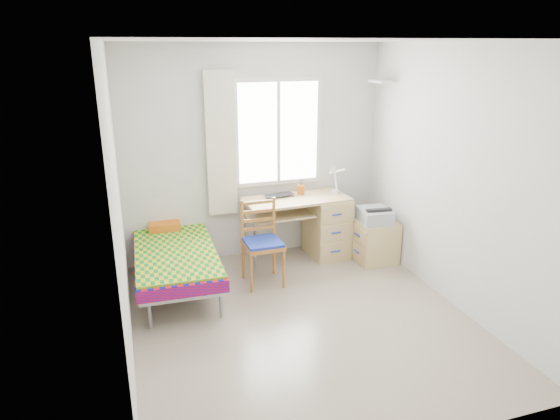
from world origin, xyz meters
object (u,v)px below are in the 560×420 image
object	(u,v)px
cabinet	(375,242)
desk	(322,223)
printer	(375,215)
bed	(174,251)
chair	(262,237)

from	to	relation	value
cabinet	desk	bearing A→B (deg)	144.46
cabinet	printer	bearing A→B (deg)	-174.92
printer	bed	bearing A→B (deg)	-177.96
bed	cabinet	size ratio (longest dim) A/B	3.59
bed	chair	xyz separation A→B (m)	(0.95, -0.24, 0.14)
cabinet	bed	bearing A→B (deg)	175.22
bed	printer	distance (m)	2.40
desk	printer	xyz separation A→B (m)	(0.53, -0.38, 0.18)
bed	cabinet	xyz separation A→B (m)	(2.42, -0.13, -0.13)
bed	desk	xyz separation A→B (m)	(1.86, 0.24, 0.04)
chair	cabinet	distance (m)	1.50
chair	desk	bearing A→B (deg)	26.67
desk	cabinet	bearing A→B (deg)	-37.38
bed	chair	bearing A→B (deg)	-13.01
desk	printer	size ratio (longest dim) A/B	3.00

